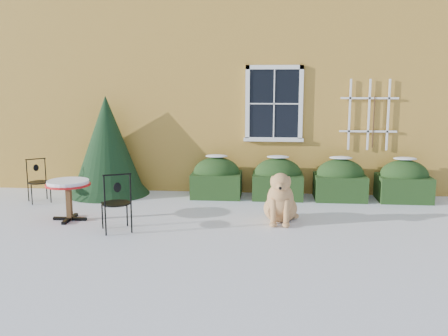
# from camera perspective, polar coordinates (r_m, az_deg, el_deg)

# --- Properties ---
(ground) EXTENTS (80.00, 80.00, 0.00)m
(ground) POSITION_cam_1_polar(r_m,az_deg,el_deg) (8.28, -0.63, -7.34)
(ground) COLOR white
(ground) RESTS_ON ground
(house) EXTENTS (12.40, 8.40, 6.40)m
(house) POSITION_cam_1_polar(r_m,az_deg,el_deg) (14.91, 2.15, 12.84)
(house) COLOR gold
(house) RESTS_ON ground
(hedge_row) EXTENTS (4.95, 0.80, 0.91)m
(hedge_row) POSITION_cam_1_polar(r_m,az_deg,el_deg) (10.65, 9.65, -1.34)
(hedge_row) COLOR black
(hedge_row) RESTS_ON ground
(evergreen_shrub) EXTENTS (1.78, 1.78, 2.15)m
(evergreen_shrub) POSITION_cam_1_polar(r_m,az_deg,el_deg) (11.14, -13.16, 1.45)
(evergreen_shrub) COLOR black
(evergreen_shrub) RESTS_ON ground
(bistro_table) EXTENTS (0.78, 0.78, 0.73)m
(bistro_table) POSITION_cam_1_polar(r_m,az_deg,el_deg) (9.24, -17.38, -2.10)
(bistro_table) COLOR black
(bistro_table) RESTS_ON ground
(patio_chair_near) EXTENTS (0.59, 0.59, 1.00)m
(patio_chair_near) POSITION_cam_1_polar(r_m,az_deg,el_deg) (8.38, -12.19, -3.82)
(patio_chair_near) COLOR black
(patio_chair_near) RESTS_ON ground
(patio_chair_far) EXTENTS (0.54, 0.54, 0.88)m
(patio_chair_far) POSITION_cam_1_polar(r_m,az_deg,el_deg) (10.92, -20.47, -1.36)
(patio_chair_far) COLOR black
(patio_chair_far) RESTS_ON ground
(dog) EXTENTS (0.65, 1.05, 0.95)m
(dog) POSITION_cam_1_polar(r_m,az_deg,el_deg) (8.78, 6.47, -3.83)
(dog) COLOR tan
(dog) RESTS_ON ground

